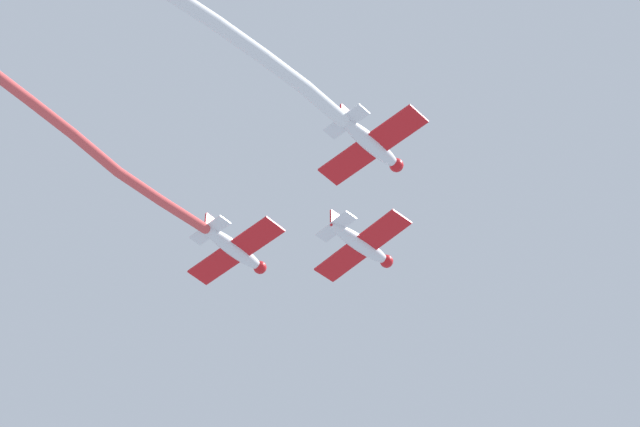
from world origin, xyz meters
TOP-DOWN VIEW (x-y plane):
  - airplane_lead at (-2.20, 2.57)m, footprint 5.11×6.86m
  - airplane_left_wing at (-7.40, 8.15)m, footprint 5.16×6.91m
  - smoke_trail_left_wing at (-21.39, 6.94)m, footprint 23.55×3.38m
  - airplane_right_wing at (-7.20, -3.18)m, footprint 5.15×6.90m
  - smoke_trail_right_wing at (-18.56, -3.04)m, footprint 18.53×2.58m

SIDE VIEW (x-z plane):
  - smoke_trail_left_wing at x=-21.39m, z-range 54.48..55.75m
  - airplane_lead at x=-2.20m, z-range 54.67..56.40m
  - airplane_left_wing at x=-7.40m, z-range 54.67..56.40m
  - smoke_trail_right_wing at x=-18.56m, z-range 55.24..56.39m
  - airplane_right_wing at x=-7.20m, z-range 54.97..56.70m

